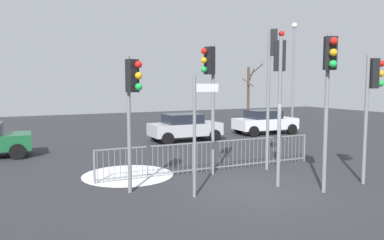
{
  "coord_description": "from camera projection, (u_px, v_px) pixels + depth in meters",
  "views": [
    {
      "loc": [
        -6.47,
        -9.0,
        3.09
      ],
      "look_at": [
        -0.3,
        3.57,
        1.74
      ],
      "focal_mm": 35.3,
      "sensor_mm": 36.0,
      "label": 1
    }
  ],
  "objects": [
    {
      "name": "pedestrian_guard_railing",
      "position": [
        213.0,
        156.0,
        13.33
      ],
      "size": [
        8.35,
        0.21,
        1.07
      ],
      "rotation": [
        0.0,
        0.0,
        -0.02
      ],
      "color": "slate",
      "rests_on": "ground"
    },
    {
      "name": "ground_plane",
      "position": [
        254.0,
        188.0,
        11.17
      ],
      "size": [
        60.0,
        60.0,
        0.0
      ],
      "primitive_type": "plane",
      "color": "#2D2D33"
    },
    {
      "name": "street_lamp",
      "position": [
        293.0,
        65.0,
        24.82
      ],
      "size": [
        0.36,
        0.36,
        7.04
      ],
      "color": "slate",
      "rests_on": "ground"
    },
    {
      "name": "traffic_light_mid_right",
      "position": [
        329.0,
        77.0,
        10.3
      ],
      "size": [
        0.41,
        0.52,
        4.46
      ],
      "rotation": [
        0.0,
        0.0,
        2.65
      ],
      "color": "slate",
      "rests_on": "ground"
    },
    {
      "name": "car_white_near",
      "position": [
        265.0,
        122.0,
        23.12
      ],
      "size": [
        3.9,
        2.12,
        1.47
      ],
      "rotation": [
        0.0,
        0.0,
        -0.06
      ],
      "color": "silver",
      "rests_on": "ground"
    },
    {
      "name": "traffic_light_foreground_right",
      "position": [
        273.0,
        66.0,
        13.23
      ],
      "size": [
        0.49,
        0.44,
        5.07
      ],
      "rotation": [
        0.0,
        0.0,
        4.07
      ],
      "color": "slate",
      "rests_on": "ground"
    },
    {
      "name": "car_silver_mid",
      "position": [
        184.0,
        127.0,
        20.3
      ],
      "size": [
        3.83,
        1.98,
        1.47
      ],
      "rotation": [
        0.0,
        0.0,
        -0.02
      ],
      "color": "#B2B5BA",
      "rests_on": "ground"
    },
    {
      "name": "traffic_light_rear_left",
      "position": [
        372.0,
        90.0,
        11.41
      ],
      "size": [
        0.54,
        0.38,
        3.94
      ],
      "rotation": [
        0.0,
        0.0,
        4.36
      ],
      "color": "slate",
      "rests_on": "ground"
    },
    {
      "name": "traffic_light_mid_left",
      "position": [
        279.0,
        78.0,
        11.21
      ],
      "size": [
        0.41,
        0.52,
        4.46
      ],
      "rotation": [
        0.0,
        0.0,
        5.78
      ],
      "color": "slate",
      "rests_on": "ground"
    },
    {
      "name": "snow_patch_kerb",
      "position": [
        128.0,
        175.0,
        12.75
      ],
      "size": [
        3.06,
        3.06,
        0.01
      ],
      "primitive_type": "cylinder",
      "color": "white",
      "rests_on": "ground"
    },
    {
      "name": "traffic_light_foreground_left",
      "position": [
        210.0,
        80.0,
        12.48
      ],
      "size": [
        0.56,
        0.36,
        4.39
      ],
      "rotation": [
        0.0,
        0.0,
        1.82
      ],
      "color": "slate",
      "rests_on": "ground"
    },
    {
      "name": "direction_sign_post",
      "position": [
        196.0,
        130.0,
        10.16
      ],
      "size": [
        0.79,
        0.09,
        3.33
      ],
      "rotation": [
        0.0,
        0.0,
        0.04
      ],
      "color": "slate",
      "rests_on": "ground"
    },
    {
      "name": "traffic_light_rear_right",
      "position": [
        132.0,
        93.0,
        10.38
      ],
      "size": [
        0.4,
        0.53,
        3.85
      ],
      "rotation": [
        0.0,
        0.0,
        3.58
      ],
      "color": "slate",
      "rests_on": "ground"
    },
    {
      "name": "bare_tree_left",
      "position": [
        249.0,
        92.0,
        30.42
      ],
      "size": [
        1.64,
        1.63,
        4.7
      ],
      "color": "#473828",
      "rests_on": "ground"
    }
  ]
}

